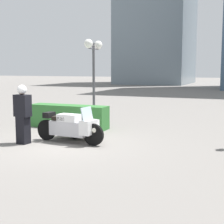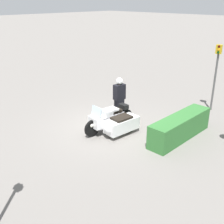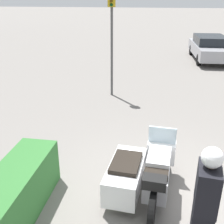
{
  "view_description": "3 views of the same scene",
  "coord_description": "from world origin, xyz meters",
  "px_view_note": "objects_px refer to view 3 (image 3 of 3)",
  "views": [
    {
      "loc": [
        5.47,
        -8.98,
        2.32
      ],
      "look_at": [
        1.35,
        0.93,
        0.95
      ],
      "focal_mm": 55.0,
      "sensor_mm": 36.0,
      "label": 1
    },
    {
      "loc": [
        7.48,
        7.56,
        5.0
      ],
      "look_at": [
        0.22,
        0.42,
        0.85
      ],
      "focal_mm": 45.0,
      "sensor_mm": 36.0,
      "label": 2
    },
    {
      "loc": [
        -4.35,
        0.37,
        3.63
      ],
      "look_at": [
        1.19,
        1.29,
        1.26
      ],
      "focal_mm": 45.0,
      "sensor_mm": 36.0,
      "label": 3
    }
  ],
  "objects_px": {
    "traffic_light_near": "(112,32)",
    "parked_car_background": "(209,47)",
    "police_motorcycle": "(141,170)",
    "hedge_bush_curbside": "(3,212)",
    "officer_rider": "(205,201)"
  },
  "relations": [
    {
      "from": "police_motorcycle",
      "to": "hedge_bush_curbside",
      "type": "height_order",
      "value": "police_motorcycle"
    },
    {
      "from": "officer_rider",
      "to": "parked_car_background",
      "type": "height_order",
      "value": "officer_rider"
    },
    {
      "from": "parked_car_background",
      "to": "officer_rider",
      "type": "bearing_deg",
      "value": 168.67
    },
    {
      "from": "hedge_bush_curbside",
      "to": "traffic_light_near",
      "type": "xyz_separation_m",
      "value": [
        7.0,
        -0.58,
        1.91
      ]
    },
    {
      "from": "police_motorcycle",
      "to": "parked_car_background",
      "type": "xyz_separation_m",
      "value": [
        12.64,
        -3.09,
        0.27
      ]
    },
    {
      "from": "officer_rider",
      "to": "parked_car_background",
      "type": "relative_size",
      "value": 0.38
    },
    {
      "from": "police_motorcycle",
      "to": "officer_rider",
      "type": "height_order",
      "value": "officer_rider"
    },
    {
      "from": "traffic_light_near",
      "to": "parked_car_background",
      "type": "relative_size",
      "value": 0.76
    },
    {
      "from": "police_motorcycle",
      "to": "parked_car_background",
      "type": "relative_size",
      "value": 0.51
    },
    {
      "from": "officer_rider",
      "to": "hedge_bush_curbside",
      "type": "distance_m",
      "value": 3.09
    },
    {
      "from": "traffic_light_near",
      "to": "parked_car_background",
      "type": "distance_m",
      "value": 8.6
    },
    {
      "from": "traffic_light_near",
      "to": "parked_car_background",
      "type": "height_order",
      "value": "traffic_light_near"
    },
    {
      "from": "police_motorcycle",
      "to": "traffic_light_near",
      "type": "relative_size",
      "value": 0.67
    },
    {
      "from": "police_motorcycle",
      "to": "traffic_light_near",
      "type": "bearing_deg",
      "value": 19.95
    },
    {
      "from": "officer_rider",
      "to": "hedge_bush_curbside",
      "type": "relative_size",
      "value": 0.57
    }
  ]
}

